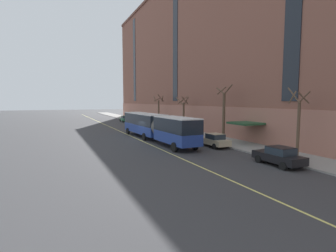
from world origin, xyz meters
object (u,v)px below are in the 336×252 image
Objects in this scene: parked_car_silver_1 at (151,125)px; street_tree_far_uptown at (183,113)px; parked_car_champagne_3 at (214,140)px; street_tree_far_downtown at (159,110)px; parked_car_darkgray_5 at (138,122)px; city_bus at (155,125)px; parked_car_black_0 at (177,131)px; parked_car_black_2 at (279,156)px; parked_car_green_4 at (125,119)px; fire_hydrant at (140,122)px; street_tree_near_corner at (298,122)px; street_tree_mid_block at (224,113)px.

street_tree_far_uptown reaches higher than parked_car_silver_1.
street_tree_far_downtown reaches higher than parked_car_champagne_3.
street_tree_far_downtown reaches higher than parked_car_darkgray_5.
street_tree_far_downtown is at bearing 66.56° from city_bus.
parked_car_black_0 and parked_car_darkgray_5 have the same top height.
parked_car_black_2 is 0.98× the size of parked_car_green_4.
fire_hydrant is at bearing 66.93° from parked_car_darkgray_5.
street_tree_near_corner reaches higher than parked_car_green_4.
street_tree_mid_block reaches higher than street_tree_far_downtown.
street_tree_far_uptown reaches higher than parked_car_black_2.
fire_hydrant is (1.70, 4.00, -0.29)m from parked_car_darkgray_5.
parked_car_darkgray_5 is 25.30m from street_tree_mid_block.
city_bus reaches higher than parked_car_black_2.
city_bus is 2.67× the size of street_tree_mid_block.
city_bus reaches higher than parked_car_green_4.
street_tree_near_corner reaches higher than city_bus.
fire_hydrant is at bearing 92.95° from street_tree_near_corner.
parked_car_darkgray_5 is 36.50m from street_tree_near_corner.
parked_car_black_0 and parked_car_black_2 have the same top height.
fire_hydrant is (1.66, 11.43, -0.29)m from parked_car_silver_1.
street_tree_far_downtown reaches higher than parked_car_black_0.
city_bus is at bearing -153.62° from parked_car_black_0.
street_tree_mid_block reaches higher than fire_hydrant.
parked_car_green_4 is 13.61m from street_tree_far_downtown.
street_tree_mid_block reaches higher than parked_car_black_0.
parked_car_black_0 is at bearing -90.00° from parked_car_darkgray_5.
street_tree_far_uptown is at bearing 81.19° from parked_car_black_2.
parked_car_black_2 is at bearing -96.07° from street_tree_far_downtown.
city_bus is at bearing -137.29° from street_tree_far_uptown.
street_tree_far_downtown reaches higher than parked_car_green_4.
street_tree_far_uptown is at bearing -80.99° from parked_car_green_4.
parked_car_silver_1 is at bearing -89.65° from parked_car_darkgray_5.
parked_car_black_0 is 0.99× the size of parked_car_silver_1.
street_tree_near_corner reaches higher than parked_car_champagne_3.
parked_car_black_2 is 0.60× the size of street_tree_mid_block.
street_tree_near_corner reaches higher than parked_car_darkgray_5.
street_tree_near_corner is at bearing -65.11° from parked_car_champagne_3.
city_bus is at bearing 121.42° from parked_car_champagne_3.
street_tree_near_corner is 8.79× the size of fire_hydrant.
parked_car_silver_1 is 6.56× the size of fire_hydrant.
street_tree_far_downtown is 8.96× the size of fire_hydrant.
street_tree_far_uptown is at bearing 89.98° from street_tree_near_corner.
parked_car_black_2 is at bearing -89.93° from parked_car_darkgray_5.
street_tree_mid_block reaches higher than parked_car_black_2.
parked_car_black_2 is at bearing -106.45° from street_tree_mid_block.
parked_car_silver_1 and parked_car_darkgray_5 have the same top height.
parked_car_darkgray_5 is at bearing 90.07° from parked_car_black_2.
parked_car_champagne_3 is 0.67× the size of street_tree_near_corner.
parked_car_green_4 is at bearing 82.22° from city_bus.
parked_car_black_2 is 48.26m from parked_car_green_4.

